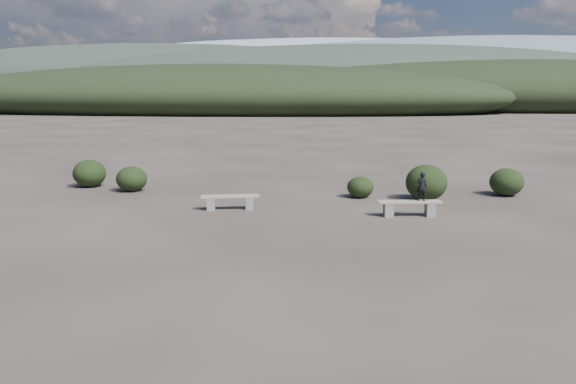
# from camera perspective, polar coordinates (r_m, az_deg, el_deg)

# --- Properties ---
(ground) EXTENTS (1200.00, 1200.00, 0.00)m
(ground) POSITION_cam_1_polar(r_m,az_deg,el_deg) (12.71, -3.89, -7.65)
(ground) COLOR #2E2824
(ground) RESTS_ON ground
(bench_left) EXTENTS (1.96, 0.82, 0.48)m
(bench_left) POSITION_cam_1_polar(r_m,az_deg,el_deg) (18.73, -5.90, -0.92)
(bench_left) COLOR gray
(bench_left) RESTS_ON ground
(bench_right) EXTENTS (2.03, 0.71, 0.50)m
(bench_right) POSITION_cam_1_polar(r_m,az_deg,el_deg) (18.03, 12.23, -1.50)
(bench_right) COLOR gray
(bench_right) RESTS_ON ground
(seated_person) EXTENTS (0.35, 0.24, 0.91)m
(seated_person) POSITION_cam_1_polar(r_m,az_deg,el_deg) (18.01, 13.42, 0.54)
(seated_person) COLOR black
(seated_person) RESTS_ON bench_right
(shrub_a) EXTENTS (1.20, 1.20, 0.98)m
(shrub_a) POSITION_cam_1_polar(r_m,az_deg,el_deg) (22.88, -15.60, 1.30)
(shrub_a) COLOR black
(shrub_a) RESTS_ON ground
(shrub_c) EXTENTS (0.98, 0.98, 0.78)m
(shrub_c) POSITION_cam_1_polar(r_m,az_deg,el_deg) (20.88, 7.36, 0.49)
(shrub_c) COLOR black
(shrub_c) RESTS_ON ground
(shrub_d) EXTENTS (1.48, 1.48, 1.30)m
(shrub_d) POSITION_cam_1_polar(r_m,az_deg,el_deg) (20.77, 13.88, 0.94)
(shrub_d) COLOR black
(shrub_d) RESTS_ON ground
(shrub_e) EXTENTS (1.25, 1.25, 1.04)m
(shrub_e) POSITION_cam_1_polar(r_m,az_deg,el_deg) (22.63, 21.33, 0.95)
(shrub_e) COLOR black
(shrub_e) RESTS_ON ground
(shrub_f) EXTENTS (1.32, 1.32, 1.12)m
(shrub_f) POSITION_cam_1_polar(r_m,az_deg,el_deg) (24.43, -19.52, 1.80)
(shrub_f) COLOR black
(shrub_f) RESTS_ON ground
(mountain_ridges) EXTENTS (500.00, 400.00, 56.00)m
(mountain_ridges) POSITION_cam_1_polar(r_m,az_deg,el_deg) (351.14, 5.29, 11.33)
(mountain_ridges) COLOR black
(mountain_ridges) RESTS_ON ground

